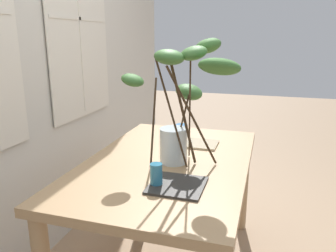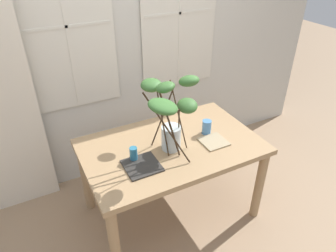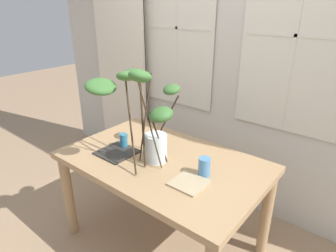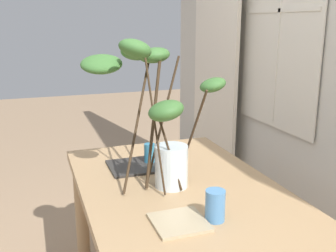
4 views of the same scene
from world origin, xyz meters
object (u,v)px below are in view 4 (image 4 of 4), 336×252
Objects in this scene: dining_table at (181,208)px; vase_with_branches at (154,110)px; plate_square_left at (134,166)px; drinking_glass_blue_left at (150,154)px; plate_square_right at (179,222)px; drinking_glass_blue_right at (215,205)px.

dining_table is 2.05× the size of vase_with_branches.
plate_square_left is at bearing -171.30° from vase_with_branches.
vase_with_branches is 2.75× the size of plate_square_left.
drinking_glass_blue_left reaches higher than plate_square_right.
drinking_glass_blue_left reaches higher than plate_square_left.
dining_table is at bearing -178.46° from drinking_glass_blue_right.
drinking_glass_blue_right reaches higher than dining_table.
drinking_glass_blue_left is at bearing 172.90° from plate_square_right.
drinking_glass_blue_left is (-0.28, 0.06, -0.31)m from vase_with_branches.
dining_table is 0.39m from drinking_glass_blue_right.
plate_square_left is at bearing -156.04° from dining_table.
drinking_glass_blue_right is at bearing 1.54° from dining_table.
drinking_glass_blue_left reaches higher than dining_table.
plate_square_left is (-0.68, -0.16, -0.06)m from drinking_glass_blue_right.
plate_square_right is at bearing -97.56° from drinking_glass_blue_right.
plate_square_left reaches higher than dining_table.
drinking_glass_blue_left is 0.11m from plate_square_left.
vase_with_branches reaches higher than plate_square_right.
drinking_glass_blue_left is at bearing 168.35° from vase_with_branches.
vase_with_branches is (-0.07, -0.11, 0.48)m from dining_table.
drinking_glass_blue_right is at bearing 82.44° from plate_square_right.
plate_square_right is (0.40, -0.03, -0.36)m from vase_with_branches.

